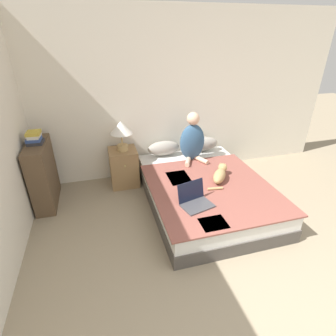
# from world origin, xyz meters

# --- Properties ---
(wall_back) EXTENTS (5.44, 0.05, 2.55)m
(wall_back) POSITION_xyz_m (0.00, 3.46, 1.27)
(wall_back) COLOR silver
(wall_back) RESTS_ON ground_plane
(bed) EXTENTS (1.57, 2.12, 0.39)m
(bed) POSITION_xyz_m (0.07, 2.33, 0.19)
(bed) COLOR #4C4742
(bed) RESTS_ON ground_plane
(pillow_near) EXTENTS (0.52, 0.22, 0.24)m
(pillow_near) POSITION_xyz_m (-0.27, 3.26, 0.51)
(pillow_near) COLOR gray
(pillow_near) RESTS_ON bed
(pillow_far) EXTENTS (0.52, 0.22, 0.24)m
(pillow_far) POSITION_xyz_m (0.42, 3.26, 0.51)
(pillow_far) COLOR gray
(pillow_far) RESTS_ON bed
(person_sitting) EXTENTS (0.39, 0.38, 0.75)m
(person_sitting) POSITION_xyz_m (0.12, 2.99, 0.71)
(person_sitting) COLOR #33567A
(person_sitting) RESTS_ON bed
(cat_tabby) EXTENTS (0.43, 0.44, 0.18)m
(cat_tabby) POSITION_xyz_m (0.26, 2.27, 0.47)
(cat_tabby) COLOR tan
(cat_tabby) RESTS_ON bed
(laptop_open) EXTENTS (0.42, 0.37, 0.25)m
(laptop_open) POSITION_xyz_m (-0.27, 1.82, 0.44)
(laptop_open) COLOR #424247
(laptop_open) RESTS_ON bed
(nightstand) EXTENTS (0.42, 0.45, 0.59)m
(nightstand) POSITION_xyz_m (-0.94, 3.17, 0.29)
(nightstand) COLOR #937047
(nightstand) RESTS_ON ground_plane
(table_lamp) EXTENTS (0.33, 0.33, 0.45)m
(table_lamp) POSITION_xyz_m (-0.94, 3.16, 0.92)
(table_lamp) COLOR tan
(table_lamp) RESTS_ON nightstand
(bookshelf) EXTENTS (0.25, 0.77, 0.90)m
(bookshelf) POSITION_xyz_m (-2.06, 2.95, 0.45)
(bookshelf) COLOR brown
(bookshelf) RESTS_ON ground_plane
(book_stack_top) EXTENTS (0.20, 0.21, 0.16)m
(book_stack_top) POSITION_xyz_m (-2.06, 2.96, 0.98)
(book_stack_top) COLOR #2D2D33
(book_stack_top) RESTS_ON bookshelf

